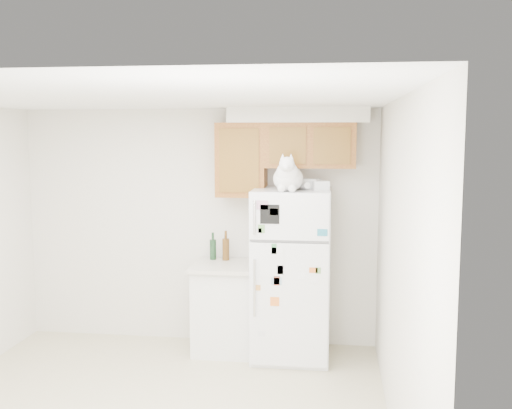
% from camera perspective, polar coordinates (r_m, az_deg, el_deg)
% --- Properties ---
extents(room_shell, '(3.84, 4.04, 2.52)m').
position_cam_1_polar(room_shell, '(4.70, -8.90, -0.29)').
color(room_shell, silver).
rests_on(room_shell, ground_plane).
extents(refrigerator, '(0.76, 0.78, 1.70)m').
position_cam_1_polar(refrigerator, '(6.01, 3.40, -6.62)').
color(refrigerator, white).
rests_on(refrigerator, ground_plane).
extents(base_counter, '(0.64, 0.64, 0.92)m').
position_cam_1_polar(base_counter, '(6.27, -2.97, -9.73)').
color(base_counter, white).
rests_on(base_counter, ground_plane).
extents(cat, '(0.35, 0.52, 0.36)m').
position_cam_1_polar(cat, '(5.66, 3.08, 2.65)').
color(cat, white).
rests_on(cat, refrigerator).
extents(storage_box_back, '(0.22, 0.19, 0.10)m').
position_cam_1_polar(storage_box_back, '(5.90, 5.21, 1.96)').
color(storage_box_back, white).
rests_on(storage_box_back, refrigerator).
extents(storage_box_front, '(0.17, 0.15, 0.09)m').
position_cam_1_polar(storage_box_front, '(5.78, 6.18, 1.80)').
color(storage_box_front, white).
rests_on(storage_box_front, refrigerator).
extents(bottle_green, '(0.07, 0.07, 0.29)m').
position_cam_1_polar(bottle_green, '(6.33, -4.12, -3.96)').
color(bottle_green, '#19381E').
rests_on(bottle_green, base_counter).
extents(bottle_amber, '(0.07, 0.07, 0.31)m').
position_cam_1_polar(bottle_amber, '(6.29, -2.89, -3.92)').
color(bottle_amber, '#593814').
rests_on(bottle_amber, base_counter).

